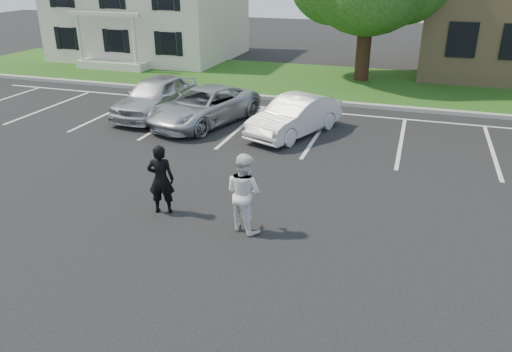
{
  "coord_description": "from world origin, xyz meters",
  "views": [
    {
      "loc": [
        3.07,
        -8.41,
        5.51
      ],
      "look_at": [
        0.0,
        1.0,
        1.25
      ],
      "focal_mm": 35.0,
      "sensor_mm": 36.0,
      "label": 1
    }
  ],
  "objects_px": {
    "car_silver_west": "(156,96)",
    "car_white_sedan": "(295,116)",
    "car_silver_minivan": "(204,106)",
    "man_white_shirt": "(244,193)",
    "man_black_suit": "(161,179)"
  },
  "relations": [
    {
      "from": "car_silver_west",
      "to": "car_white_sedan",
      "type": "height_order",
      "value": "car_silver_west"
    },
    {
      "from": "car_silver_west",
      "to": "car_silver_minivan",
      "type": "height_order",
      "value": "car_silver_west"
    },
    {
      "from": "car_silver_minivan",
      "to": "car_silver_west",
      "type": "bearing_deg",
      "value": -174.42
    },
    {
      "from": "man_black_suit",
      "to": "car_silver_west",
      "type": "bearing_deg",
      "value": -75.75
    },
    {
      "from": "man_black_suit",
      "to": "man_white_shirt",
      "type": "relative_size",
      "value": 0.94
    },
    {
      "from": "car_silver_minivan",
      "to": "man_black_suit",
      "type": "bearing_deg",
      "value": -57.72
    },
    {
      "from": "car_silver_minivan",
      "to": "car_white_sedan",
      "type": "bearing_deg",
      "value": 13.52
    },
    {
      "from": "man_white_shirt",
      "to": "car_white_sedan",
      "type": "xyz_separation_m",
      "value": [
        -0.55,
        6.85,
        -0.25
      ]
    },
    {
      "from": "car_silver_west",
      "to": "car_white_sedan",
      "type": "distance_m",
      "value": 5.71
    },
    {
      "from": "man_black_suit",
      "to": "man_white_shirt",
      "type": "bearing_deg",
      "value": 159.64
    },
    {
      "from": "man_white_shirt",
      "to": "car_silver_west",
      "type": "relative_size",
      "value": 0.41
    },
    {
      "from": "car_silver_minivan",
      "to": "car_white_sedan",
      "type": "height_order",
      "value": "car_silver_minivan"
    },
    {
      "from": "man_black_suit",
      "to": "man_white_shirt",
      "type": "distance_m",
      "value": 2.13
    },
    {
      "from": "car_silver_west",
      "to": "car_silver_minivan",
      "type": "bearing_deg",
      "value": -8.27
    },
    {
      "from": "car_silver_west",
      "to": "man_white_shirt",
      "type": "bearing_deg",
      "value": -47.33
    }
  ]
}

